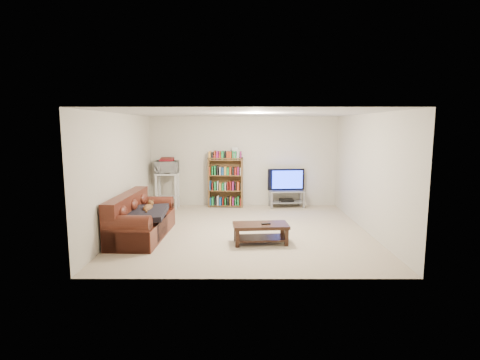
{
  "coord_description": "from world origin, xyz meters",
  "views": [
    {
      "loc": [
        -0.09,
        -7.55,
        2.15
      ],
      "look_at": [
        -0.1,
        0.4,
        1.0
      ],
      "focal_mm": 28.0,
      "sensor_mm": 36.0,
      "label": 1
    }
  ],
  "objects_px": {
    "tv_stand": "(286,196)",
    "bookshelf": "(226,182)",
    "sofa": "(139,222)",
    "coffee_table": "(261,230)"
  },
  "relations": [
    {
      "from": "sofa",
      "to": "bookshelf",
      "type": "relative_size",
      "value": 1.52
    },
    {
      "from": "sofa",
      "to": "tv_stand",
      "type": "height_order",
      "value": "sofa"
    },
    {
      "from": "tv_stand",
      "to": "bookshelf",
      "type": "bearing_deg",
      "value": 172.78
    },
    {
      "from": "sofa",
      "to": "coffee_table",
      "type": "bearing_deg",
      "value": -7.41
    },
    {
      "from": "bookshelf",
      "to": "sofa",
      "type": "bearing_deg",
      "value": -116.47
    },
    {
      "from": "coffee_table",
      "to": "tv_stand",
      "type": "bearing_deg",
      "value": 69.78
    },
    {
      "from": "coffee_table",
      "to": "tv_stand",
      "type": "relative_size",
      "value": 1.11
    },
    {
      "from": "coffee_table",
      "to": "sofa",
      "type": "bearing_deg",
      "value": 165.62
    },
    {
      "from": "coffee_table",
      "to": "bookshelf",
      "type": "distance_m",
      "value": 3.28
    },
    {
      "from": "sofa",
      "to": "tv_stand",
      "type": "bearing_deg",
      "value": 42.24
    }
  ]
}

